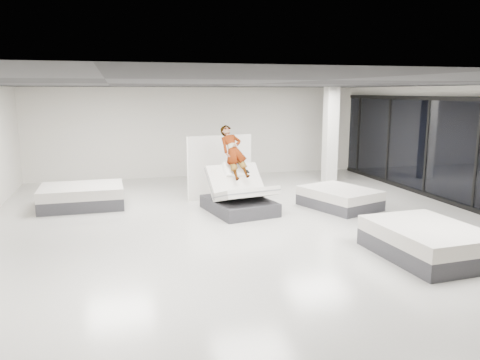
{
  "coord_description": "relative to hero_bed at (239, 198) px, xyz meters",
  "views": [
    {
      "loc": [
        -2.9,
        -9.75,
        3.03
      ],
      "look_at": [
        -0.13,
        0.67,
        1.0
      ],
      "focal_mm": 35.0,
      "sensor_mm": 36.0,
      "label": 1
    }
  ],
  "objects": [
    {
      "name": "hero_bed",
      "position": [
        0.0,
        0.0,
        0.0
      ],
      "size": [
        1.76,
        2.13,
        1.27
      ],
      "color": "#333338",
      "rests_on": "floor"
    },
    {
      "name": "person",
      "position": [
        -0.06,
        0.33,
        0.82
      ],
      "size": [
        0.83,
        1.57,
        1.11
      ],
      "primitive_type": "imported",
      "rotation": [
        1.02,
        0.0,
        0.19
      ],
      "color": "slate",
      "rests_on": "hero_bed"
    },
    {
      "name": "storefront_glazing",
      "position": [
        5.82,
        -1.49,
        1.07
      ],
      "size": [
        0.12,
        13.4,
        2.92
      ],
      "color": "black",
      "rests_on": "floor"
    },
    {
      "name": "divider_panel",
      "position": [
        -0.1,
        1.82,
        0.52
      ],
      "size": [
        1.97,
        0.52,
        1.81
      ],
      "primitive_type": "cube",
      "rotation": [
        0.0,
        0.0,
        0.22
      ],
      "color": "white",
      "rests_on": "floor"
    },
    {
      "name": "flat_bed_left_far",
      "position": [
        -3.93,
        1.62,
        -0.09
      ],
      "size": [
        2.15,
        1.63,
        0.58
      ],
      "color": "#333338",
      "rests_on": "floor"
    },
    {
      "name": "remote",
      "position": [
        0.22,
        0.03,
        0.66
      ],
      "size": [
        0.08,
        0.15,
        0.08
      ],
      "primitive_type": "cube",
      "rotation": [
        0.35,
        0.0,
        0.19
      ],
      "color": "black",
      "rests_on": "person"
    },
    {
      "name": "flat_bed_right_far",
      "position": [
        2.69,
        -0.21,
        -0.12
      ],
      "size": [
        1.97,
        2.25,
        0.52
      ],
      "color": "#333338",
      "rests_on": "floor"
    },
    {
      "name": "flat_bed_right_near",
      "position": [
        2.54,
        -4.08,
        -0.09
      ],
      "size": [
        1.75,
        2.26,
        0.6
      ],
      "color": "#333338",
      "rests_on": "floor"
    },
    {
      "name": "room",
      "position": [
        -0.08,
        -1.49,
        1.22
      ],
      "size": [
        14.0,
        14.04,
        3.2
      ],
      "color": "beige",
      "rests_on": "ground"
    },
    {
      "name": "column",
      "position": [
        3.92,
        3.01,
        1.22
      ],
      "size": [
        0.4,
        0.4,
        3.2
      ],
      "primitive_type": "cube",
      "color": "silver",
      "rests_on": "floor"
    }
  ]
}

